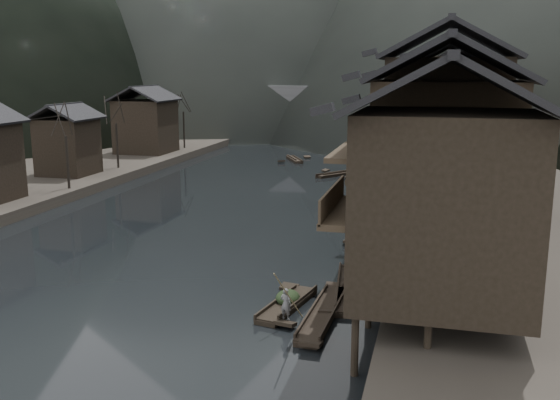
% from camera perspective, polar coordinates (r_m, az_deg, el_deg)
% --- Properties ---
extents(water, '(300.00, 300.00, 0.00)m').
position_cam_1_polar(water, '(39.04, -12.25, -6.05)').
color(water, black).
rests_on(water, ground).
extents(left_bank, '(40.00, 200.00, 1.20)m').
position_cam_1_polar(left_bank, '(90.39, -20.91, 4.03)').
color(left_bank, '#2D2823').
rests_on(left_bank, ground).
extents(stilt_houses, '(9.00, 67.60, 15.32)m').
position_cam_1_polar(stilt_houses, '(53.03, 14.85, 8.33)').
color(stilt_houses, black).
rests_on(stilt_houses, ground).
extents(left_houses, '(8.10, 53.20, 8.73)m').
position_cam_1_polar(left_houses, '(65.37, -20.79, 5.74)').
color(left_houses, black).
rests_on(left_houses, left_bank).
extents(bare_trees, '(3.69, 60.36, 7.38)m').
position_cam_1_polar(bare_trees, '(60.83, -19.77, 6.24)').
color(bare_trees, black).
rests_on(bare_trees, left_bank).
extents(moored_sampans, '(3.13, 72.65, 0.47)m').
position_cam_1_polar(moored_sampans, '(61.34, 9.40, 0.84)').
color(moored_sampans, black).
rests_on(moored_sampans, water).
extents(midriver_boats, '(10.98, 15.63, 0.45)m').
position_cam_1_polar(midriver_boats, '(76.13, 3.07, 3.14)').
color(midriver_boats, black).
rests_on(midriver_boats, water).
extents(stone_bridge, '(40.00, 6.00, 9.00)m').
position_cam_1_polar(stone_bridge, '(106.65, 5.26, 8.30)').
color(stone_bridge, '#4C4C4F').
rests_on(stone_bridge, ground).
extents(hero_sampan, '(2.15, 5.66, 0.44)m').
position_cam_1_polar(hero_sampan, '(31.94, 0.69, -9.50)').
color(hero_sampan, black).
rests_on(hero_sampan, water).
extents(cargo_heap, '(1.23, 1.61, 0.74)m').
position_cam_1_polar(cargo_heap, '(31.97, 0.71, -8.32)').
color(cargo_heap, black).
rests_on(cargo_heap, hero_sampan).
extents(boatman, '(0.65, 0.52, 1.57)m').
position_cam_1_polar(boatman, '(29.75, 0.53, -9.05)').
color(boatman, slate).
rests_on(boatman, hero_sampan).
extents(bamboo_pole, '(1.02, 2.38, 3.14)m').
position_cam_1_polar(bamboo_pole, '(28.94, 0.93, -4.72)').
color(bamboo_pole, '#8C7A51').
rests_on(bamboo_pole, boatman).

